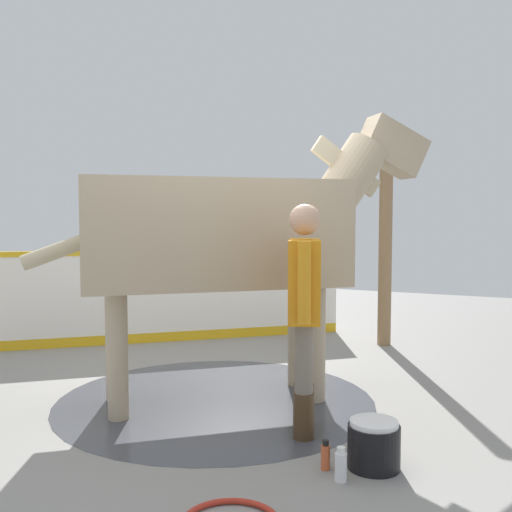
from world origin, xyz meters
The scene contains 9 objects.
ground_plane centered at (0.00, 0.00, -0.01)m, with size 16.00×16.00×0.02m, color gray.
wet_patch centered at (0.17, -0.04, 0.00)m, with size 2.68×2.68×0.00m, color #42444C.
barrier_wall centered at (2.05, 1.56, 0.54)m, with size 2.90×3.38×1.15m.
roof_post_near centered at (2.92, -0.88, 1.31)m, with size 0.16×0.16×2.62m, color olive.
horse centered at (0.25, -0.13, 1.42)m, with size 2.41×2.77×2.46m.
handler centered at (-0.22, -0.97, 0.95)m, with size 0.63×0.37×1.65m.
wash_bucket centered at (-0.59, -1.57, 0.15)m, with size 0.32×0.32×0.30m.
bottle_shampoo centered at (-0.85, -1.43, 0.09)m, with size 0.07×0.07×0.21m.
bottle_spray centered at (-0.74, -1.30, 0.08)m, with size 0.06×0.06×0.19m.
Camera 1 is at (-4.07, -2.35, 1.55)m, focal length 40.59 mm.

